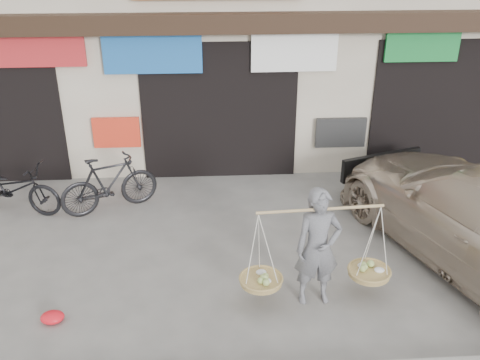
{
  "coord_description": "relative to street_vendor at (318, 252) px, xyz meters",
  "views": [
    {
      "loc": [
        -0.18,
        -6.41,
        4.66
      ],
      "look_at": [
        0.25,
        0.9,
        1.13
      ],
      "focal_mm": 40.0,
      "sensor_mm": 36.0,
      "label": 1
    }
  ],
  "objects": [
    {
      "name": "ground",
      "position": [
        -1.18,
        0.58,
        -0.77
      ],
      "size": [
        70.0,
        70.0,
        0.0
      ],
      "primitive_type": "plane",
      "color": "slate",
      "rests_on": "ground"
    },
    {
      "name": "street_vendor",
      "position": [
        0.0,
        0.0,
        0.0
      ],
      "size": [
        2.04,
        0.65,
        1.67
      ],
      "rotation": [
        0.0,
        0.0,
        0.06
      ],
      "color": "slate",
      "rests_on": "ground"
    },
    {
      "name": "bike_0",
      "position": [
        -4.85,
        2.73,
        -0.3
      ],
      "size": [
        1.88,
        1.02,
        0.94
      ],
      "primitive_type": "imported",
      "rotation": [
        0.0,
        0.0,
        1.34
      ],
      "color": "black",
      "rests_on": "ground"
    },
    {
      "name": "bike_1",
      "position": [
        -3.16,
        2.73,
        -0.25
      ],
      "size": [
        1.78,
        1.16,
        1.04
      ],
      "primitive_type": "imported",
      "rotation": [
        0.0,
        0.0,
        2.0
      ],
      "color": "black",
      "rests_on": "ground"
    },
    {
      "name": "red_bag",
      "position": [
        -3.46,
        -0.26,
        -0.7
      ],
      "size": [
        0.31,
        0.25,
        0.14
      ],
      "primitive_type": "ellipsoid",
      "color": "red",
      "rests_on": "ground"
    }
  ]
}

